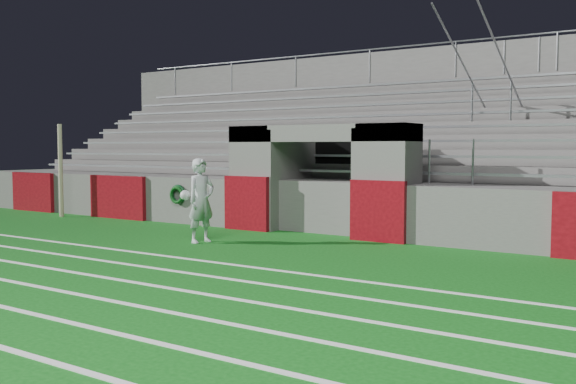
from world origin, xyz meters
The scene contains 5 objects.
ground centered at (0.00, 0.00, 0.00)m, with size 90.00×90.00×0.00m, color #0D5312.
field_post centered at (-8.28, 2.35, 1.38)m, with size 0.13×0.13×2.76m, color tan.
stadium_structure centered at (0.00, 7.97, 1.49)m, with size 26.00×8.48×5.42m.
goalkeeper_with_ball centered at (-1.36, 0.73, 0.92)m, with size 0.64×0.74×1.83m.
hose_coil centered at (-4.13, 2.93, 0.80)m, with size 0.53×0.15×0.53m.
Camera 1 is at (7.87, -9.77, 2.07)m, focal length 40.00 mm.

